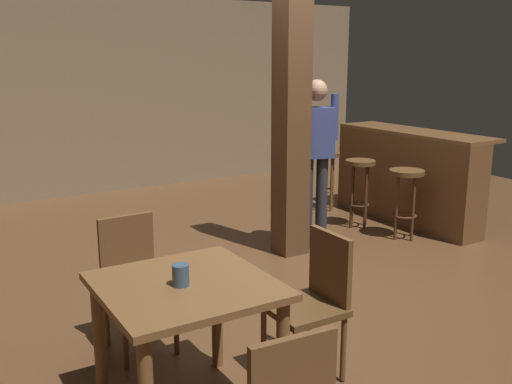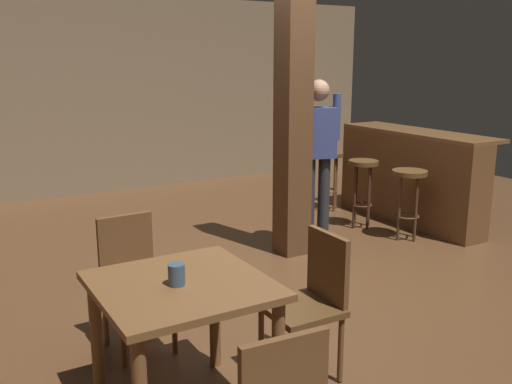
% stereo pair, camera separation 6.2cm
% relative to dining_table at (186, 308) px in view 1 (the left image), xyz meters
% --- Properties ---
extents(ground_plane, '(10.80, 10.80, 0.00)m').
position_rel_dining_table_xyz_m(ground_plane, '(1.72, 1.08, -0.63)').
color(ground_plane, '#4C301C').
extents(wall_back, '(8.00, 0.10, 2.80)m').
position_rel_dining_table_xyz_m(wall_back, '(1.72, 5.58, 0.77)').
color(wall_back, '#756047').
rests_on(wall_back, ground_plane).
extents(pillar, '(0.28, 0.28, 2.80)m').
position_rel_dining_table_xyz_m(pillar, '(2.01, 1.94, 0.77)').
color(pillar, '#4C301C').
rests_on(pillar, ground_plane).
extents(dining_table, '(0.88, 0.88, 0.77)m').
position_rel_dining_table_xyz_m(dining_table, '(0.00, 0.00, 0.00)').
color(dining_table, brown).
rests_on(dining_table, ground_plane).
extents(chair_east, '(0.43, 0.43, 0.89)m').
position_rel_dining_table_xyz_m(chair_east, '(0.84, -0.02, -0.12)').
color(chair_east, '#4C3319').
rests_on(chair_east, ground_plane).
extents(chair_north, '(0.44, 0.44, 0.89)m').
position_rel_dining_table_xyz_m(chair_north, '(0.02, 0.88, -0.12)').
color(chair_north, '#4C3319').
rests_on(chair_north, ground_plane).
extents(napkin_cup, '(0.09, 0.09, 0.11)m').
position_rel_dining_table_xyz_m(napkin_cup, '(-0.04, -0.02, 0.20)').
color(napkin_cup, '#33475B').
rests_on(napkin_cup, dining_table).
extents(standing_person, '(0.47, 0.28, 1.72)m').
position_rel_dining_table_xyz_m(standing_person, '(2.30, 1.93, 0.37)').
color(standing_person, navy).
rests_on(standing_person, ground_plane).
extents(bar_counter, '(0.56, 2.05, 1.09)m').
position_rel_dining_table_xyz_m(bar_counter, '(3.84, 2.16, -0.07)').
color(bar_counter, brown).
rests_on(bar_counter, ground_plane).
extents(bar_stool_near, '(0.37, 0.37, 0.76)m').
position_rel_dining_table_xyz_m(bar_stool_near, '(3.34, 1.68, -0.05)').
color(bar_stool_near, '#4C3319').
rests_on(bar_stool_near, ground_plane).
extents(bar_stool_mid, '(0.34, 0.34, 0.79)m').
position_rel_dining_table_xyz_m(bar_stool_mid, '(3.20, 2.27, -0.05)').
color(bar_stool_mid, '#4C3319').
rests_on(bar_stool_mid, ground_plane).
extents(bar_stool_far, '(0.33, 0.33, 0.75)m').
position_rel_dining_table_xyz_m(bar_stool_far, '(3.36, 3.08, -0.07)').
color(bar_stool_far, '#4C3319').
rests_on(bar_stool_far, ground_plane).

